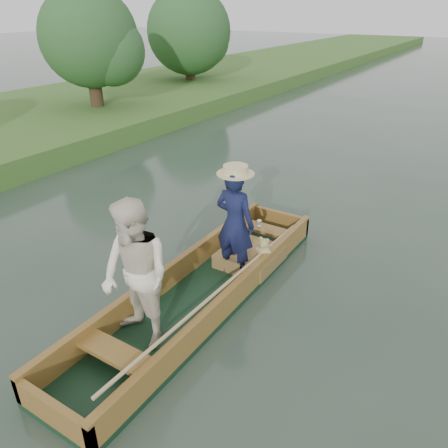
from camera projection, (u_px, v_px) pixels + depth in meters
The scene contains 3 objects.
ground at pixel (201, 301), 6.12m from camera, with size 120.00×120.00×0.00m, color #283D30.
trees_far at pixel (247, 48), 13.17m from camera, with size 22.04×13.26×4.48m.
punt at pixel (187, 269), 5.62m from camera, with size 1.17×5.00×1.91m.
Camera 1 is at (2.93, -4.04, 3.72)m, focal length 35.00 mm.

